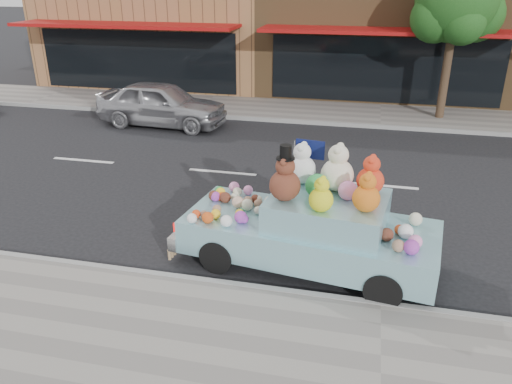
# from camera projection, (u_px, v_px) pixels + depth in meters

# --- Properties ---
(ground) EXTENTS (120.00, 120.00, 0.00)m
(ground) POSITION_uv_depth(u_px,v_px,m) (380.00, 186.00, 12.14)
(ground) COLOR black
(ground) RESTS_ON ground
(near_sidewalk) EXTENTS (60.00, 3.00, 0.12)m
(near_sidewalk) POSITION_uv_depth(u_px,v_px,m) (380.00, 377.00, 6.31)
(near_sidewalk) COLOR gray
(near_sidewalk) RESTS_ON ground
(far_sidewalk) EXTENTS (60.00, 3.00, 0.12)m
(far_sidewalk) POSITION_uv_depth(u_px,v_px,m) (380.00, 115.00, 17.91)
(far_sidewalk) COLOR gray
(far_sidewalk) RESTS_ON ground
(near_kerb) EXTENTS (60.00, 0.12, 0.13)m
(near_kerb) POSITION_uv_depth(u_px,v_px,m) (380.00, 306.00, 7.65)
(near_kerb) COLOR gray
(near_kerb) RESTS_ON ground
(far_kerb) EXTENTS (60.00, 0.12, 0.13)m
(far_kerb) POSITION_uv_depth(u_px,v_px,m) (380.00, 127.00, 16.57)
(far_kerb) COLOR gray
(far_kerb) RESTS_ON ground
(storefront_mid) EXTENTS (10.00, 9.80, 7.30)m
(storefront_mid) POSITION_uv_depth(u_px,v_px,m) (389.00, 1.00, 21.35)
(storefront_mid) COLOR brown
(storefront_mid) RESTS_ON ground
(street_tree) EXTENTS (3.00, 2.70, 5.22)m
(street_tree) POSITION_uv_depth(u_px,v_px,m) (456.00, 9.00, 16.08)
(street_tree) COLOR #38281C
(street_tree) RESTS_ON ground
(car_silver) EXTENTS (4.46, 2.05, 1.48)m
(car_silver) POSITION_uv_depth(u_px,v_px,m) (162.00, 104.00, 16.66)
(car_silver) COLOR #A8A8AC
(car_silver) RESTS_ON ground
(art_car) EXTENTS (4.68, 2.34, 2.29)m
(art_car) POSITION_uv_depth(u_px,v_px,m) (311.00, 224.00, 8.55)
(art_car) COLOR black
(art_car) RESTS_ON ground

